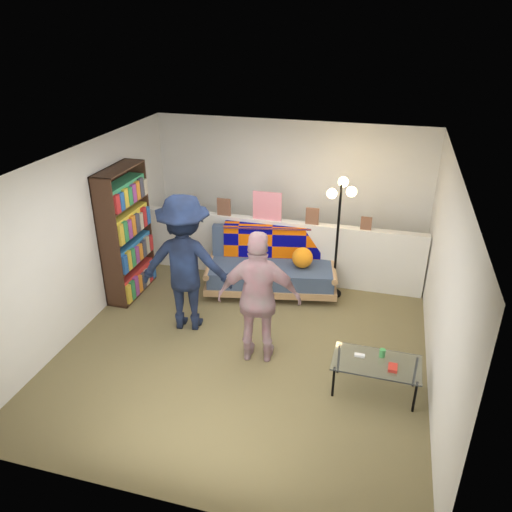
# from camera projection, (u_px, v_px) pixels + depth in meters

# --- Properties ---
(ground) EXTENTS (5.00, 5.00, 0.00)m
(ground) POSITION_uv_depth(u_px,v_px,m) (248.00, 340.00, 6.56)
(ground) COLOR brown
(ground) RESTS_ON ground
(room_shell) EXTENTS (4.60, 5.05, 2.45)m
(room_shell) POSITION_uv_depth(u_px,v_px,m) (258.00, 209.00, 6.23)
(room_shell) COLOR silver
(room_shell) RESTS_ON ground
(half_wall_ledge) EXTENTS (4.45, 0.15, 1.00)m
(half_wall_ledge) POSITION_uv_depth(u_px,v_px,m) (279.00, 250.00, 7.90)
(half_wall_ledge) COLOR silver
(half_wall_ledge) RESTS_ON ground
(ledge_decor) EXTENTS (2.97, 0.02, 0.45)m
(ledge_decor) POSITION_uv_depth(u_px,v_px,m) (265.00, 209.00, 7.64)
(ledge_decor) COLOR brown
(ledge_decor) RESTS_ON half_wall_ledge
(futon_sofa) EXTENTS (2.10, 1.27, 0.84)m
(futon_sofa) POSITION_uv_depth(u_px,v_px,m) (272.00, 266.00, 7.63)
(futon_sofa) COLOR #AD8054
(futon_sofa) RESTS_ON ground
(bookshelf) EXTENTS (0.33, 0.98, 1.96)m
(bookshelf) POSITION_uv_depth(u_px,v_px,m) (126.00, 237.00, 7.32)
(bookshelf) COLOR black
(bookshelf) RESTS_ON ground
(coffee_table) EXTENTS (0.98, 0.55, 0.50)m
(coffee_table) POSITION_uv_depth(u_px,v_px,m) (377.00, 364.00, 5.52)
(coffee_table) COLOR black
(coffee_table) RESTS_ON ground
(floor_lamp) EXTENTS (0.42, 0.33, 1.82)m
(floor_lamp) POSITION_uv_depth(u_px,v_px,m) (340.00, 215.00, 7.10)
(floor_lamp) COLOR black
(floor_lamp) RESTS_ON ground
(person_left) EXTENTS (1.29, 0.85, 1.88)m
(person_left) POSITION_uv_depth(u_px,v_px,m) (186.00, 264.00, 6.50)
(person_left) COLOR black
(person_left) RESTS_ON ground
(person_right) EXTENTS (1.04, 0.55, 1.70)m
(person_right) POSITION_uv_depth(u_px,v_px,m) (259.00, 298.00, 5.88)
(person_right) COLOR pink
(person_right) RESTS_ON ground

